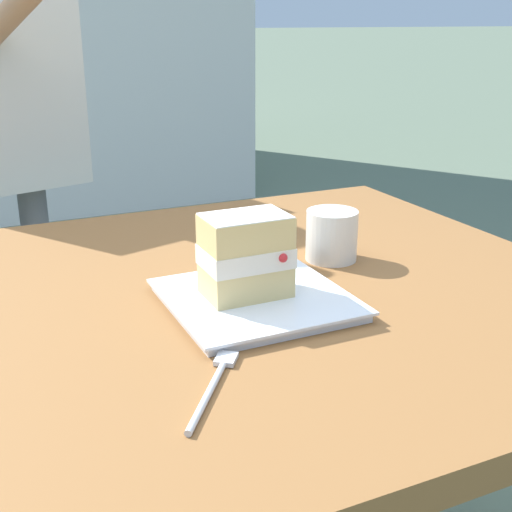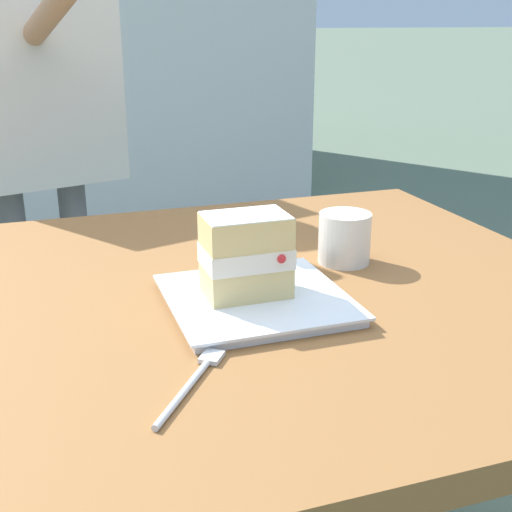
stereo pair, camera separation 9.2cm
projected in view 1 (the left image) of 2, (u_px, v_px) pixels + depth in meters
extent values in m
cylinder|color=brown|center=(349.00, 352.00, 1.69)|extent=(0.07, 0.07, 0.74)
cube|color=brown|center=(170.00, 314.00, 0.97)|extent=(1.30, 0.95, 0.04)
cube|color=white|center=(256.00, 301.00, 0.95)|extent=(0.23, 0.23, 0.01)
cube|color=white|center=(256.00, 296.00, 0.95)|extent=(0.25, 0.25, 0.00)
cube|color=#E0C17A|center=(246.00, 280.00, 0.94)|extent=(0.12, 0.08, 0.04)
cube|color=white|center=(246.00, 256.00, 0.93)|extent=(0.12, 0.08, 0.03)
sphere|color=red|center=(283.00, 258.00, 0.91)|extent=(0.01, 0.01, 0.01)
sphere|color=red|center=(216.00, 247.00, 0.95)|extent=(0.01, 0.01, 0.01)
cube|color=#E0C17A|center=(246.00, 231.00, 0.92)|extent=(0.12, 0.08, 0.04)
cube|color=white|center=(245.00, 216.00, 0.91)|extent=(0.11, 0.08, 0.00)
cylinder|color=silver|center=(207.00, 396.00, 0.71)|extent=(0.09, 0.12, 0.01)
cube|color=silver|center=(226.00, 359.00, 0.79)|extent=(0.04, 0.04, 0.01)
cylinder|color=silver|center=(332.00, 235.00, 1.12)|extent=(0.09, 0.09, 0.08)
cylinder|color=black|center=(332.00, 214.00, 1.11)|extent=(0.08, 0.08, 0.00)
cylinder|color=slate|center=(46.00, 323.00, 1.82)|extent=(0.07, 0.07, 0.77)
cylinder|color=tan|center=(15.00, 9.00, 1.34)|extent=(0.17, 0.44, 0.20)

